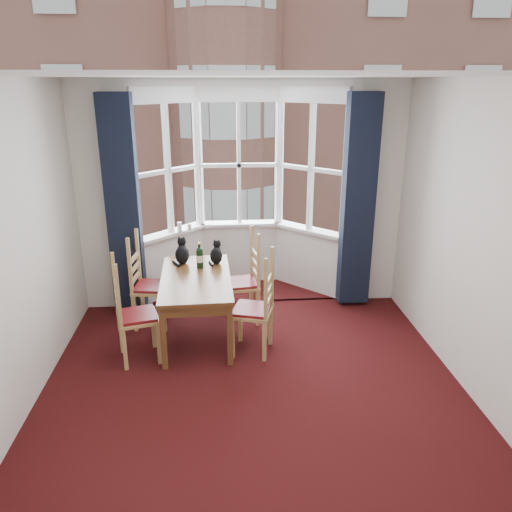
{
  "coord_description": "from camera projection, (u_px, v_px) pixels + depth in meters",
  "views": [
    {
      "loc": [
        -0.28,
        -3.8,
        2.77
      ],
      "look_at": [
        0.09,
        1.05,
        1.05
      ],
      "focal_mm": 35.0,
      "sensor_mm": 36.0,
      "label": 1
    }
  ],
  "objects": [
    {
      "name": "wall_near",
      "position": [
        298.0,
        454.0,
        1.94
      ],
      "size": [
        4.0,
        0.0,
        4.0
      ],
      "primitive_type": "plane",
      "rotation": [
        -1.57,
        0.0,
        0.0
      ],
      "color": "silver",
      "rests_on": "floor"
    },
    {
      "name": "wall_back_pier_right",
      "position": [
        372.0,
        195.0,
        6.28
      ],
      "size": [
        0.7,
        0.12,
        2.8
      ],
      "primitive_type": "cube",
      "color": "silver",
      "rests_on": "floor"
    },
    {
      "name": "wall_back_pier_left",
      "position": [
        106.0,
        200.0,
        6.05
      ],
      "size": [
        0.7,
        0.12,
        2.8
      ],
      "primitive_type": "cube",
      "color": "silver",
      "rests_on": "floor"
    },
    {
      "name": "chair_left_near",
      "position": [
        129.0,
        319.0,
        5.09
      ],
      "size": [
        0.5,
        0.51,
        0.92
      ],
      "color": "tan",
      "rests_on": "floor"
    },
    {
      "name": "cat_left",
      "position": [
        182.0,
        253.0,
        5.89
      ],
      "size": [
        0.18,
        0.24,
        0.32
      ],
      "color": "black",
      "rests_on": "dining_table"
    },
    {
      "name": "bay_window",
      "position": [
        240.0,
        189.0,
        6.64
      ],
      "size": [
        2.76,
        0.94,
        2.8
      ],
      "color": "white",
      "rests_on": "floor"
    },
    {
      "name": "tenement_building",
      "position": [
        225.0,
        116.0,
        17.16
      ],
      "size": [
        18.4,
        7.8,
        15.2
      ],
      "color": "#9C6250",
      "rests_on": "street"
    },
    {
      "name": "wine_bottle",
      "position": [
        200.0,
        257.0,
        5.72
      ],
      "size": [
        0.08,
        0.08,
        0.3
      ],
      "color": "black",
      "rests_on": "dining_table"
    },
    {
      "name": "chair_left_far",
      "position": [
        144.0,
        288.0,
        5.84
      ],
      "size": [
        0.44,
        0.46,
        0.92
      ],
      "color": "tan",
      "rests_on": "floor"
    },
    {
      "name": "curtain_left",
      "position": [
        123.0,
        207.0,
        5.91
      ],
      "size": [
        0.38,
        0.22,
        2.6
      ],
      "primitive_type": "cube",
      "color": "black",
      "rests_on": "floor"
    },
    {
      "name": "curtain_right",
      "position": [
        358.0,
        203.0,
        6.12
      ],
      "size": [
        0.38,
        0.22,
        2.6
      ],
      "primitive_type": "cube",
      "color": "black",
      "rests_on": "floor"
    },
    {
      "name": "candle_tall",
      "position": [
        180.0,
        227.0,
        6.59
      ],
      "size": [
        0.06,
        0.06,
        0.13
      ],
      "primitive_type": "cylinder",
      "color": "white",
      "rests_on": "bay_window"
    },
    {
      "name": "candle_short",
      "position": [
        189.0,
        227.0,
        6.64
      ],
      "size": [
        0.06,
        0.06,
        0.09
      ],
      "primitive_type": "cylinder",
      "color": "white",
      "rests_on": "bay_window"
    },
    {
      "name": "wall_right",
      "position": [
        492.0,
        253.0,
        4.19
      ],
      "size": [
        0.0,
        4.5,
        4.5
      ],
      "primitive_type": "plane",
      "rotation": [
        1.57,
        0.0,
        -1.57
      ],
      "color": "silver",
      "rests_on": "floor"
    },
    {
      "name": "ceiling",
      "position": [
        255.0,
        76.0,
        3.59
      ],
      "size": [
        4.5,
        4.5,
        0.0
      ],
      "primitive_type": "plane",
      "rotation": [
        3.14,
        0.0,
        0.0
      ],
      "color": "white",
      "rests_on": "floor"
    },
    {
      "name": "chair_right_far",
      "position": [
        248.0,
        284.0,
        5.96
      ],
      "size": [
        0.46,
        0.47,
        0.92
      ],
      "color": "tan",
      "rests_on": "floor"
    },
    {
      "name": "cat_right",
      "position": [
        216.0,
        254.0,
        5.88
      ],
      "size": [
        0.18,
        0.23,
        0.29
      ],
      "color": "black",
      "rests_on": "dining_table"
    },
    {
      "name": "wall_left",
      "position": [
        1.0,
        265.0,
        3.91
      ],
      "size": [
        0.0,
        4.5,
        4.5
      ],
      "primitive_type": "plane",
      "rotation": [
        1.57,
        0.0,
        1.57
      ],
      "color": "silver",
      "rests_on": "floor"
    },
    {
      "name": "dining_table",
      "position": [
        196.0,
        284.0,
        5.53
      ],
      "size": [
        0.81,
        1.45,
        0.72
      ],
      "color": "brown",
      "rests_on": "floor"
    },
    {
      "name": "street",
      "position": [
        223.0,
        205.0,
        36.84
      ],
      "size": [
        80.0,
        80.0,
        0.0
      ],
      "primitive_type": "plane",
      "color": "#333335",
      "rests_on": "ground"
    },
    {
      "name": "floor",
      "position": [
        255.0,
        404.0,
        4.52
      ],
      "size": [
        4.5,
        4.5,
        0.0
      ],
      "primitive_type": "plane",
      "color": "black",
      "rests_on": "ground"
    },
    {
      "name": "chair_right_near",
      "position": [
        260.0,
        312.0,
        5.23
      ],
      "size": [
        0.5,
        0.51,
        0.92
      ],
      "color": "tan",
      "rests_on": "floor"
    }
  ]
}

